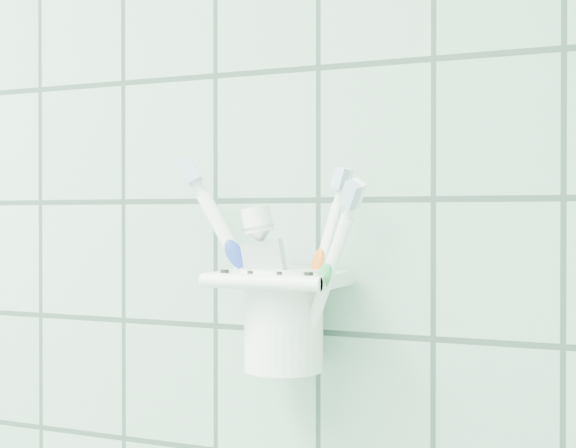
# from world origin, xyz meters

# --- Properties ---
(holder_bracket) EXTENTS (0.11, 0.10, 0.03)m
(holder_bracket) POSITION_xyz_m (0.64, 1.15, 1.30)
(holder_bracket) COLOR white
(holder_bracket) RESTS_ON wall_back
(cup) EXTENTS (0.08, 0.08, 0.09)m
(cup) POSITION_xyz_m (0.65, 1.16, 1.27)
(cup) COLOR white
(cup) RESTS_ON holder_bracket
(toothbrush_pink) EXTENTS (0.11, 0.02, 0.21)m
(toothbrush_pink) POSITION_xyz_m (0.65, 1.17, 1.34)
(toothbrush_pink) COLOR white
(toothbrush_pink) RESTS_ON cup
(toothbrush_blue) EXTENTS (0.05, 0.03, 0.18)m
(toothbrush_blue) POSITION_xyz_m (0.66, 1.15, 1.32)
(toothbrush_blue) COLOR white
(toothbrush_blue) RESTS_ON cup
(toothbrush_orange) EXTENTS (0.08, 0.07, 0.18)m
(toothbrush_orange) POSITION_xyz_m (0.66, 1.16, 1.33)
(toothbrush_orange) COLOR white
(toothbrush_orange) RESTS_ON cup
(toothpaste_tube) EXTENTS (0.06, 0.03, 0.15)m
(toothpaste_tube) POSITION_xyz_m (0.65, 1.14, 1.31)
(toothpaste_tube) COLOR silver
(toothpaste_tube) RESTS_ON cup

